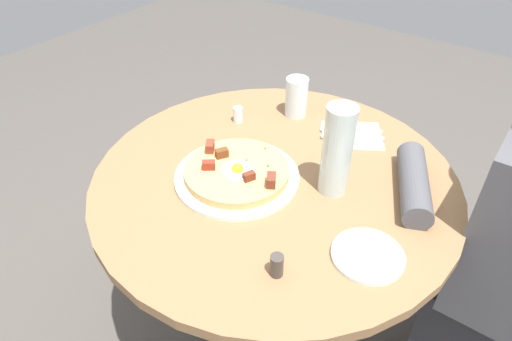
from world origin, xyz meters
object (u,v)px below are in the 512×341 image
(person_seated, at_px, (501,267))
(knife, at_px, (353,137))
(breakfast_pizza, at_px, (237,171))
(fork, at_px, (351,131))
(pepper_shaker, at_px, (277,265))
(water_bottle, at_px, (337,151))
(water_glass, at_px, (296,97))
(bread_plate, at_px, (368,256))
(salt_shaker, at_px, (238,115))
(pizza_plate, at_px, (237,177))
(dining_table, at_px, (273,222))

(person_seated, xyz_separation_m, knife, (0.01, 0.47, 0.22))
(breakfast_pizza, distance_m, knife, 0.37)
(fork, distance_m, pepper_shaker, 0.57)
(water_bottle, bearing_deg, water_glass, 46.60)
(breakfast_pizza, xyz_separation_m, bread_plate, (-0.04, -0.38, -0.02))
(bread_plate, xyz_separation_m, water_glass, (0.40, 0.43, 0.06))
(person_seated, bearing_deg, pepper_shaker, 143.63)
(person_seated, xyz_separation_m, fork, (0.04, 0.49, 0.22))
(person_seated, xyz_separation_m, pepper_shaker, (-0.52, 0.38, 0.24))
(fork, height_order, water_glass, water_glass)
(knife, distance_m, pepper_shaker, 0.54)
(breakfast_pizza, height_order, salt_shaker, breakfast_pizza)
(pizza_plate, relative_size, pepper_shaker, 6.16)
(dining_table, height_order, water_bottle, water_bottle)
(dining_table, height_order, bread_plate, bread_plate)
(dining_table, xyz_separation_m, pizza_plate, (-0.07, 0.07, 0.18))
(bread_plate, relative_size, water_glass, 1.27)
(fork, bearing_deg, knife, 90.00)
(dining_table, relative_size, knife, 5.23)
(fork, xyz_separation_m, water_glass, (-0.01, 0.19, 0.05))
(water_bottle, xyz_separation_m, pepper_shaker, (-0.30, -0.04, -0.09))
(knife, distance_m, salt_shaker, 0.35)
(knife, distance_m, water_glass, 0.21)
(salt_shaker, bearing_deg, knife, -70.16)
(pizza_plate, distance_m, pepper_shaker, 0.32)
(pizza_plate, distance_m, bread_plate, 0.39)
(breakfast_pizza, bearing_deg, knife, -25.40)
(water_bottle, relative_size, salt_shaker, 4.82)
(water_glass, xyz_separation_m, salt_shaker, (-0.14, 0.12, -0.04))
(breakfast_pizza, bearing_deg, pepper_shaker, -127.46)
(pizza_plate, bearing_deg, water_bottle, -63.78)
(water_glass, distance_m, water_bottle, 0.37)
(dining_table, xyz_separation_m, person_seated, (0.25, -0.56, -0.04))
(pizza_plate, bearing_deg, salt_shaker, 37.30)
(pepper_shaker, bearing_deg, bread_plate, -41.30)
(dining_table, xyz_separation_m, breakfast_pizza, (-0.07, 0.07, 0.19))
(knife, distance_m, water_bottle, 0.26)
(pizza_plate, bearing_deg, water_glass, 7.51)
(fork, relative_size, salt_shaker, 3.73)
(bread_plate, distance_m, water_glass, 0.59)
(bread_plate, bearing_deg, salt_shaker, 64.43)
(breakfast_pizza, bearing_deg, water_glass, 7.51)
(water_bottle, xyz_separation_m, salt_shaker, (0.11, 0.38, -0.09))
(pizza_plate, height_order, bread_plate, pizza_plate)
(bread_plate, bearing_deg, knife, 30.50)
(knife, height_order, pepper_shaker, pepper_shaker)
(dining_table, relative_size, bread_plate, 6.10)
(pizza_plate, relative_size, knife, 1.77)
(fork, height_order, salt_shaker, salt_shaker)
(breakfast_pizza, relative_size, bread_plate, 1.73)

